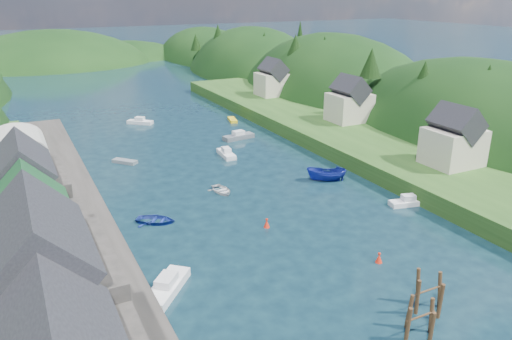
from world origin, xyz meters
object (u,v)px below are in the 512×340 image
piling_cluster_far (429,296)px  channel_buoy_far (267,223)px  channel_buoy_near (379,258)px  piling_cluster_near (420,323)px

piling_cluster_far → channel_buoy_far: bearing=103.6°
channel_buoy_near → piling_cluster_near: bearing=-114.2°
piling_cluster_near → channel_buoy_far: (-1.70, 21.68, -0.72)m
channel_buoy_near → channel_buoy_far: (-6.19, 11.67, 0.00)m
piling_cluster_far → channel_buoy_near: (1.47, 7.86, -0.88)m
piling_cluster_near → channel_buoy_near: 10.99m
piling_cluster_near → channel_buoy_far: bearing=94.5°
piling_cluster_near → channel_buoy_near: (4.49, 10.01, -0.72)m
piling_cluster_near → piling_cluster_far: bearing=35.5°
piling_cluster_near → channel_buoy_far: piling_cluster_near is taller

